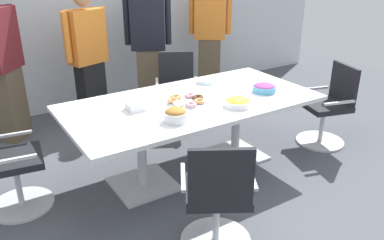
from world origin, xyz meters
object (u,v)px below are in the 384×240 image
Objects in this scene: office_chair_0 at (177,94)px; person_standing_0 at (4,62)px; office_chair_1 at (7,167)px; napkin_pile at (136,106)px; snack_bowl_pretzels at (176,115)px; office_chair_2 at (217,201)px; person_standing_2 at (148,43)px; plate_stack at (206,81)px; snack_bowl_chips_yellow at (238,102)px; office_chair_3 at (328,109)px; conference_table at (192,113)px; snack_bowl_candy_mix at (264,88)px; person_standing_1 at (88,57)px; donut_platter at (187,101)px; person_standing_3 at (210,32)px.

office_chair_0 is 0.51× the size of person_standing_0.
napkin_pile is (1.10, -0.21, 0.38)m from office_chair_1.
person_standing_0 is 8.87× the size of snack_bowl_pretzels.
office_chair_2 is at bearing 60.03° from person_standing_0.
office_chair_0 is 2.00m from person_standing_0.
person_standing_0 is 1.76m from person_standing_2.
office_chair_0 is at bearing 86.94° from plate_stack.
office_chair_3 is at bearing 2.38° from snack_bowl_chips_yellow.
conference_table is 9.82× the size of snack_bowl_chips_yellow.
person_standing_0 is at bearing 127.91° from conference_table.
snack_bowl_chips_yellow is (-0.13, -2.05, -0.15)m from person_standing_2.
conference_table is 12.23× the size of plate_stack.
office_chair_0 is at bearing 59.30° from snack_bowl_pretzels.
conference_table is 0.54m from snack_bowl_pretzels.
plate_stack is (0.88, 1.44, 0.37)m from office_chair_2.
office_chair_0 reaches higher than snack_bowl_candy_mix.
plate_stack is (0.02, -1.32, -0.17)m from person_standing_2.
snack_bowl_pretzels is 0.85× the size of snack_bowl_candy_mix.
snack_bowl_candy_mix is (1.13, 0.17, -0.02)m from snack_bowl_pretzels.
snack_bowl_chips_yellow is at bearing 108.55° from office_chair_3.
snack_bowl_candy_mix is at bearing 89.97° from person_standing_0.
person_standing_1 is at bearing 30.99° from person_standing_2.
person_standing_2 reaches higher than conference_table.
conference_table is 1.68m from office_chair_3.
person_standing_2 reaches higher than snack_bowl_pretzels.
person_standing_2 is at bearing 90.67° from plate_stack.
donut_platter is (1.57, -0.30, 0.36)m from office_chair_1.
office_chair_2 is at bearing -110.33° from donut_platter.
person_standing_1 is 2.01m from snack_bowl_pretzels.
person_standing_1 is at bearing 91.38° from snack_bowl_pretzels.
conference_table is 1.43× the size of person_standing_1.
office_chair_2 reaches higher than conference_table.
person_standing_3 is at bearing 49.29° from snack_bowl_pretzels.
person_standing_0 is 7.57× the size of snack_bowl_candy_mix.
snack_bowl_pretzels is 0.82× the size of snack_bowl_chips_yellow.
person_standing_0 is 2.65m from snack_bowl_chips_yellow.
napkin_pile is at bearing 169.15° from donut_platter.
person_standing_3 reaches higher than conference_table.
snack_bowl_chips_yellow reaches higher than conference_table.
person_standing_0 is (-1.81, 0.68, 0.52)m from office_chair_0.
office_chair_1 is 2.10m from plate_stack.
office_chair_3 is 0.98m from snack_bowl_candy_mix.
office_chair_0 is 0.49× the size of person_standing_3.
office_chair_0 reaches higher than donut_platter.
person_standing_2 is at bearing 131.03° from person_standing_0.
person_standing_1 is at bearing 85.65° from napkin_pile.
office_chair_3 is at bearing 88.03° from office_chair_1.
snack_bowl_pretzels is 0.56× the size of donut_platter.
plate_stack is at bearing 94.79° from person_standing_0.
napkin_pile is (-1.96, -1.67, -0.18)m from person_standing_3.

